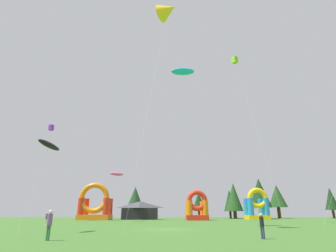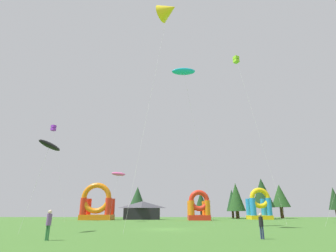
{
  "view_description": "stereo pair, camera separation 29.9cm",
  "coord_description": "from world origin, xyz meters",
  "px_view_note": "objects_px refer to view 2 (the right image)",
  "views": [
    {
      "loc": [
        0.13,
        -28.57,
        1.71
      ],
      "look_at": [
        0.0,
        6.61,
        12.87
      ],
      "focal_mm": 28.81,
      "sensor_mm": 36.0,
      "label": 1
    },
    {
      "loc": [
        0.43,
        -28.57,
        1.71
      ],
      "look_at": [
        0.0,
        6.61,
        12.87
      ],
      "focal_mm": 28.81,
      "sensor_mm": 36.0,
      "label": 2
    }
  ],
  "objects_px": {
    "kite_black_parafoil": "(50,145)",
    "kite_lime_box": "(236,60)",
    "kite_purple_box": "(53,128)",
    "inflatable_orange_dome": "(259,207)",
    "kite_cyan_parafoil": "(184,72)",
    "inflatable_yellow_castle": "(199,209)",
    "person_left_edge": "(48,217)",
    "kite_pink_parafoil": "(119,174)",
    "person_midfield": "(49,222)",
    "person_far_side": "(261,224)",
    "kite_yellow_delta": "(168,11)",
    "festival_tent": "(142,210)",
    "inflatable_red_slide": "(97,206)"
  },
  "relations": [
    {
      "from": "inflatable_yellow_castle",
      "to": "inflatable_orange_dome",
      "type": "bearing_deg",
      "value": 21.46
    },
    {
      "from": "kite_yellow_delta",
      "to": "inflatable_orange_dome",
      "type": "distance_m",
      "value": 46.16
    },
    {
      "from": "kite_yellow_delta",
      "to": "kite_purple_box",
      "type": "distance_m",
      "value": 35.23
    },
    {
      "from": "inflatable_orange_dome",
      "to": "kite_cyan_parafoil",
      "type": "bearing_deg",
      "value": -120.96
    },
    {
      "from": "kite_cyan_parafoil",
      "to": "inflatable_orange_dome",
      "type": "height_order",
      "value": "kite_cyan_parafoil"
    },
    {
      "from": "kite_purple_box",
      "to": "kite_black_parafoil",
      "type": "bearing_deg",
      "value": -65.51
    },
    {
      "from": "person_far_side",
      "to": "inflatable_yellow_castle",
      "type": "relative_size",
      "value": 0.27
    },
    {
      "from": "person_far_side",
      "to": "festival_tent",
      "type": "distance_m",
      "value": 44.86
    },
    {
      "from": "inflatable_yellow_castle",
      "to": "festival_tent",
      "type": "relative_size",
      "value": 0.76
    },
    {
      "from": "kite_yellow_delta",
      "to": "kite_cyan_parafoil",
      "type": "xyz_separation_m",
      "value": [
        2.12,
        4.84,
        -6.04
      ]
    },
    {
      "from": "kite_cyan_parafoil",
      "to": "inflatable_yellow_castle",
      "type": "xyz_separation_m",
      "value": [
        3.78,
        24.09,
        -17.97
      ]
    },
    {
      "from": "kite_lime_box",
      "to": "inflatable_red_slide",
      "type": "xyz_separation_m",
      "value": [
        -26.86,
        17.65,
        -23.94
      ]
    },
    {
      "from": "kite_black_parafoil",
      "to": "kite_lime_box",
      "type": "bearing_deg",
      "value": 36.15
    },
    {
      "from": "festival_tent",
      "to": "inflatable_red_slide",
      "type": "bearing_deg",
      "value": -160.39
    },
    {
      "from": "kite_cyan_parafoil",
      "to": "inflatable_orange_dome",
      "type": "distance_m",
      "value": 38.66
    },
    {
      "from": "inflatable_yellow_castle",
      "to": "inflatable_orange_dome",
      "type": "xyz_separation_m",
      "value": [
        13.97,
        5.49,
        0.54
      ]
    },
    {
      "from": "kite_yellow_delta",
      "to": "person_midfield",
      "type": "bearing_deg",
      "value": -124.96
    },
    {
      "from": "person_far_side",
      "to": "festival_tent",
      "type": "bearing_deg",
      "value": 157.33
    },
    {
      "from": "kite_cyan_parafoil",
      "to": "person_left_edge",
      "type": "xyz_separation_m",
      "value": [
        -17.28,
        2.54,
        -19.06
      ]
    },
    {
      "from": "person_far_side",
      "to": "festival_tent",
      "type": "relative_size",
      "value": 0.21
    },
    {
      "from": "inflatable_red_slide",
      "to": "festival_tent",
      "type": "distance_m",
      "value": 9.75
    },
    {
      "from": "kite_purple_box",
      "to": "kite_pink_parafoil",
      "type": "bearing_deg",
      "value": -11.81
    },
    {
      "from": "kite_pink_parafoil",
      "to": "inflatable_red_slide",
      "type": "bearing_deg",
      "value": 123.55
    },
    {
      "from": "kite_lime_box",
      "to": "person_far_side",
      "type": "distance_m",
      "value": 34.39
    },
    {
      "from": "kite_purple_box",
      "to": "inflatable_orange_dome",
      "type": "height_order",
      "value": "kite_purple_box"
    },
    {
      "from": "kite_pink_parafoil",
      "to": "kite_purple_box",
      "type": "bearing_deg",
      "value": 168.19
    },
    {
      "from": "kite_purple_box",
      "to": "kite_yellow_delta",
      "type": "bearing_deg",
      "value": -45.76
    },
    {
      "from": "kite_black_parafoil",
      "to": "person_midfield",
      "type": "relative_size",
      "value": 4.56
    },
    {
      "from": "kite_yellow_delta",
      "to": "festival_tent",
      "type": "bearing_deg",
      "value": 100.23
    },
    {
      "from": "kite_purple_box",
      "to": "person_left_edge",
      "type": "bearing_deg",
      "value": -62.96
    },
    {
      "from": "person_far_side",
      "to": "inflatable_yellow_castle",
      "type": "bearing_deg",
      "value": 141.91
    },
    {
      "from": "kite_yellow_delta",
      "to": "kite_black_parafoil",
      "type": "xyz_separation_m",
      "value": [
        -11.0,
        -3.81,
        -18.5
      ]
    },
    {
      "from": "inflatable_red_slide",
      "to": "inflatable_orange_dome",
      "type": "relative_size",
      "value": 1.11
    },
    {
      "from": "person_left_edge",
      "to": "inflatable_orange_dome",
      "type": "height_order",
      "value": "inflatable_orange_dome"
    },
    {
      "from": "kite_lime_box",
      "to": "inflatable_red_slide",
      "type": "height_order",
      "value": "kite_lime_box"
    },
    {
      "from": "kite_cyan_parafoil",
      "to": "festival_tent",
      "type": "height_order",
      "value": "kite_cyan_parafoil"
    },
    {
      "from": "kite_purple_box",
      "to": "kite_cyan_parafoil",
      "type": "bearing_deg",
      "value": -37.14
    },
    {
      "from": "kite_yellow_delta",
      "to": "inflatable_yellow_castle",
      "type": "height_order",
      "value": "kite_yellow_delta"
    },
    {
      "from": "person_left_edge",
      "to": "festival_tent",
      "type": "bearing_deg",
      "value": 71.56
    },
    {
      "from": "kite_black_parafoil",
      "to": "person_midfield",
      "type": "xyz_separation_m",
      "value": [
        3.7,
        -6.64,
        -6.52
      ]
    },
    {
      "from": "kite_yellow_delta",
      "to": "person_midfield",
      "type": "height_order",
      "value": "kite_yellow_delta"
    },
    {
      "from": "kite_black_parafoil",
      "to": "inflatable_red_slide",
      "type": "xyz_separation_m",
      "value": [
        -4.22,
        34.19,
        -4.91
      ]
    },
    {
      "from": "person_midfield",
      "to": "festival_tent",
      "type": "distance_m",
      "value": 44.11
    },
    {
      "from": "person_left_edge",
      "to": "inflatable_yellow_castle",
      "type": "distance_m",
      "value": 30.15
    },
    {
      "from": "kite_black_parafoil",
      "to": "inflatable_red_slide",
      "type": "distance_m",
      "value": 34.8
    },
    {
      "from": "kite_pink_parafoil",
      "to": "inflatable_yellow_castle",
      "type": "height_order",
      "value": "kite_pink_parafoil"
    },
    {
      "from": "kite_yellow_delta",
      "to": "kite_pink_parafoil",
      "type": "relative_size",
      "value": 3.13
    },
    {
      "from": "kite_yellow_delta",
      "to": "person_left_edge",
      "type": "height_order",
      "value": "kite_yellow_delta"
    },
    {
      "from": "kite_lime_box",
      "to": "kite_black_parafoil",
      "type": "bearing_deg",
      "value": -143.85
    },
    {
      "from": "kite_purple_box",
      "to": "kite_lime_box",
      "type": "height_order",
      "value": "kite_lime_box"
    }
  ]
}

